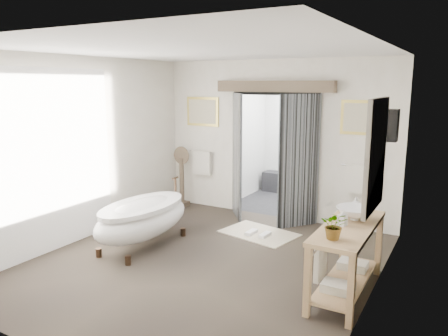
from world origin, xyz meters
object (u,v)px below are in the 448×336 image
Objects in this scene: clawfoot_tub at (143,218)px; vanity at (345,253)px; rug at (259,233)px; basin at (355,213)px.

clawfoot_tub is 1.18× the size of vanity.
clawfoot_tub is 3.09m from vanity.
vanity is 2.31m from rug.
rug is (1.32, 1.38, -0.44)m from clawfoot_tub.
basin is (1.79, -1.14, 0.92)m from rug.
basin reaches higher than clawfoot_tub.
vanity is 0.50m from basin.
basin is at bearing 4.43° from clawfoot_tub.
basin reaches higher than vanity.
clawfoot_tub is 1.57× the size of rug.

